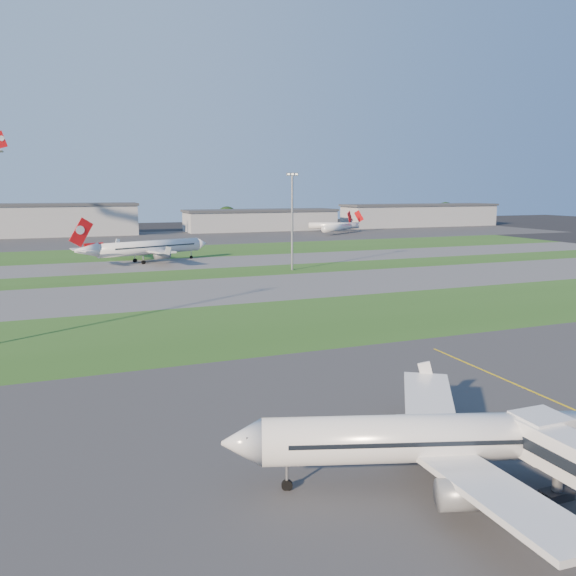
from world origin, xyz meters
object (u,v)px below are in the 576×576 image
mini_jet_far (334,225)px  airliner_parked (452,439)px  light_mast_centre (292,215)px  airliner_taxiing (149,248)px  mini_jet_near (337,228)px

mini_jet_far → airliner_parked: bearing=-94.6°
airliner_parked → light_mast_centre: size_ratio=1.25×
airliner_taxiing → mini_jet_near: bearing=-161.7°
light_mast_centre → mini_jet_far: bearing=59.8°
mini_jet_far → light_mast_centre: 144.42m
airliner_parked → mini_jet_far: airliner_parked is taller
airliner_taxiing → mini_jet_far: bearing=-158.0°
light_mast_centre → airliner_parked: bearing=-105.6°
airliner_taxiing → mini_jet_far: airliner_taxiing is taller
mini_jet_near → mini_jet_far: (6.04, 16.19, 0.00)m
airliner_taxiing → airliner_parked: bearing=71.9°
airliner_parked → airliner_taxiing: airliner_taxiing is taller
airliner_taxiing → mini_jet_near: 126.69m
mini_jet_far → light_mast_centre: (-72.43, -124.41, 11.53)m
airliner_parked → airliner_taxiing: 138.86m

